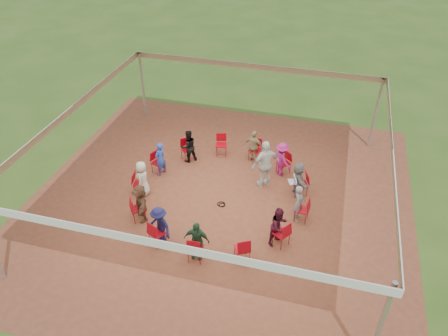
% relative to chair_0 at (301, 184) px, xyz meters
% --- Properties ---
extents(ground, '(80.00, 80.00, 0.00)m').
position_rel_chair_0_xyz_m(ground, '(-2.65, -1.06, -0.45)').
color(ground, '#32551A').
rests_on(ground, ground).
extents(dirt_patch, '(13.00, 13.00, 0.00)m').
position_rel_chair_0_xyz_m(dirt_patch, '(-2.65, -1.06, -0.44)').
color(dirt_patch, brown).
rests_on(dirt_patch, ground).
extents(tent, '(10.33, 10.33, 3.00)m').
position_rel_chair_0_xyz_m(tent, '(-2.65, -1.06, 1.92)').
color(tent, '#B2B2B7').
rests_on(tent, ground).
extents(chair_0, '(0.56, 0.55, 0.90)m').
position_rel_chair_0_xyz_m(chair_0, '(0.00, 0.00, 0.00)').
color(chair_0, '#A70512').
rests_on(chair_0, ground).
extents(chair_1, '(0.61, 0.61, 0.90)m').
position_rel_chair_0_xyz_m(chair_1, '(-0.80, 1.11, 0.00)').
color(chair_1, '#A70512').
rests_on(chair_1, ground).
extents(chair_2, '(0.51, 0.52, 0.90)m').
position_rel_chair_0_xyz_m(chair_2, '(-2.02, 1.72, 0.00)').
color(chair_2, '#A70512').
rests_on(chair_2, ground).
extents(chair_3, '(0.52, 0.53, 0.90)m').
position_rel_chair_0_xyz_m(chair_3, '(-3.39, 1.70, 0.00)').
color(chair_3, '#A70512').
rests_on(chair_3, ground).
extents(chair_4, '(0.61, 0.61, 0.90)m').
position_rel_chair_0_xyz_m(chair_4, '(-4.59, 1.04, 0.00)').
color(chair_4, '#A70512').
rests_on(chair_4, ground).
extents(chair_5, '(0.56, 0.54, 0.90)m').
position_rel_chair_0_xyz_m(chair_5, '(-5.34, -0.10, 0.00)').
color(chair_5, '#A70512').
rests_on(chair_5, ground).
extents(chair_6, '(0.49, 0.48, 0.90)m').
position_rel_chair_0_xyz_m(chair_6, '(-5.48, -1.46, 0.00)').
color(chair_6, '#A70512').
rests_on(chair_6, ground).
extents(chair_7, '(0.60, 0.60, 0.90)m').
position_rel_chair_0_xyz_m(chair_7, '(-4.97, -2.73, 0.00)').
color(chair_7, '#A70512').
rests_on(chair_7, ground).
extents(chair_8, '(0.57, 0.58, 0.90)m').
position_rel_chair_0_xyz_m(chair_8, '(-3.93, -3.62, 0.00)').
color(chair_8, '#A70512').
rests_on(chair_8, ground).
extents(chair_9, '(0.43, 0.45, 0.90)m').
position_rel_chair_0_xyz_m(chair_9, '(-2.60, -3.92, 0.00)').
color(chair_9, '#A70512').
rests_on(chair_9, ground).
extents(chair_10, '(0.58, 0.59, 0.90)m').
position_rel_chair_0_xyz_m(chair_10, '(-1.28, -3.57, 0.00)').
color(chair_10, '#A70512').
rests_on(chair_10, ground).
extents(chair_11, '(0.60, 0.59, 0.90)m').
position_rel_chair_0_xyz_m(chair_11, '(-0.27, -2.64, 0.00)').
color(chair_11, '#A70512').
rests_on(chair_11, ground).
extents(chair_12, '(0.48, 0.46, 0.90)m').
position_rel_chair_0_xyz_m(chair_12, '(0.19, -1.35, 0.00)').
color(chair_12, '#A70512').
rests_on(chair_12, ground).
extents(person_seated_0, '(0.89, 1.33, 1.34)m').
position_rel_chair_0_xyz_m(person_seated_0, '(-0.11, -0.04, 0.23)').
color(person_seated_0, gray).
rests_on(person_seated_0, ground).
extents(person_seated_1, '(0.94, 0.89, 1.34)m').
position_rel_chair_0_xyz_m(person_seated_1, '(-0.88, 1.02, 0.23)').
color(person_seated_1, '#9C1B6C').
rests_on(person_seated_1, ground).
extents(person_seated_2, '(0.86, 0.57, 1.34)m').
position_rel_chair_0_xyz_m(person_seated_2, '(-2.05, 1.61, 0.23)').
color(person_seated_2, tan).
rests_on(person_seated_2, ground).
extents(person_seated_3, '(0.73, 0.72, 1.34)m').
position_rel_chair_0_xyz_m(person_seated_3, '(-4.51, 0.95, 0.23)').
color(person_seated_3, black).
rests_on(person_seated_3, ground).
extents(person_seated_4, '(0.47, 0.57, 1.34)m').
position_rel_chair_0_xyz_m(person_seated_4, '(-5.23, -0.14, 0.23)').
color(person_seated_4, '#2744AF').
rests_on(person_seated_4, ground).
extents(person_seated_5, '(0.45, 0.70, 1.34)m').
position_rel_chair_0_xyz_m(person_seated_5, '(-5.36, -1.45, 0.23)').
color(person_seated_5, beige).
rests_on(person_seated_5, ground).
extents(person_seated_6, '(1.10, 1.28, 1.34)m').
position_rel_chair_0_xyz_m(person_seated_6, '(-4.88, -2.66, 0.23)').
color(person_seated_6, brown).
rests_on(person_seated_6, ground).
extents(person_seated_7, '(0.97, 0.77, 1.34)m').
position_rel_chair_0_xyz_m(person_seated_7, '(-3.88, -3.51, 0.23)').
color(person_seated_7, '#181846').
rests_on(person_seated_7, ground).
extents(person_seated_8, '(0.79, 0.42, 1.34)m').
position_rel_chair_0_xyz_m(person_seated_8, '(-2.60, -3.80, 0.23)').
color(person_seated_8, '#275133').
rests_on(person_seated_8, ground).
extents(person_seated_9, '(0.67, 0.75, 1.34)m').
position_rel_chair_0_xyz_m(person_seated_9, '(-0.37, -2.58, 0.23)').
color(person_seated_9, '#3C0F1E').
rests_on(person_seated_9, ground).
extents(person_seated_10, '(0.37, 0.52, 1.34)m').
position_rel_chair_0_xyz_m(person_seated_10, '(0.07, -1.34, 0.23)').
color(person_seated_10, gray).
rests_on(person_seated_10, ground).
extents(standing_person, '(1.19, 1.15, 1.87)m').
position_rel_chair_0_xyz_m(standing_person, '(-1.33, 0.16, 0.49)').
color(standing_person, silver).
rests_on(standing_person, ground).
extents(cable_coil, '(0.37, 0.37, 0.03)m').
position_rel_chair_0_xyz_m(cable_coil, '(-2.54, -1.32, -0.43)').
color(cable_coil, black).
rests_on(cable_coil, ground).
extents(laptop, '(0.38, 0.42, 0.24)m').
position_rel_chair_0_xyz_m(laptop, '(-0.26, -0.10, 0.19)').
color(laptop, '#B7B7BC').
rests_on(laptop, ground).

